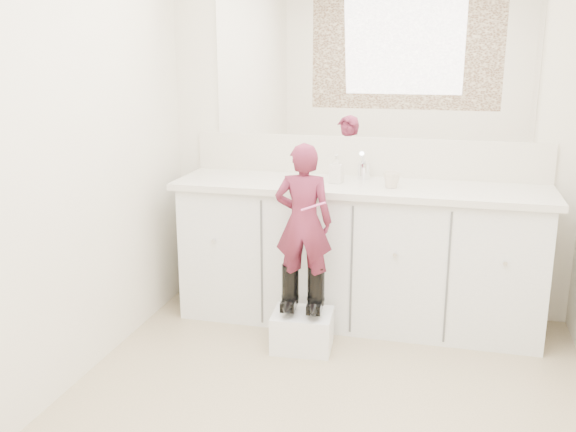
# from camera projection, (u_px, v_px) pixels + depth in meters

# --- Properties ---
(floor) EXTENTS (3.00, 3.00, 0.00)m
(floor) POSITION_uv_depth(u_px,v_px,m) (318.00, 423.00, 2.99)
(floor) COLOR #8F805D
(floor) RESTS_ON ground
(wall_back) EXTENTS (2.60, 0.00, 2.60)m
(wall_back) POSITION_uv_depth(u_px,v_px,m) (368.00, 127.00, 4.09)
(wall_back) COLOR beige
(wall_back) RESTS_ON floor
(wall_front) EXTENTS (2.60, 0.00, 2.60)m
(wall_front) POSITION_uv_depth(u_px,v_px,m) (171.00, 304.00, 1.28)
(wall_front) COLOR beige
(wall_front) RESTS_ON floor
(wall_left) EXTENTS (0.00, 3.00, 3.00)m
(wall_left) POSITION_uv_depth(u_px,v_px,m) (48.00, 157.00, 2.99)
(wall_left) COLOR beige
(wall_left) RESTS_ON floor
(vanity_cabinet) EXTENTS (2.20, 0.55, 0.85)m
(vanity_cabinet) POSITION_uv_depth(u_px,v_px,m) (358.00, 256.00, 4.03)
(vanity_cabinet) COLOR silver
(vanity_cabinet) RESTS_ON floor
(countertop) EXTENTS (2.28, 0.58, 0.04)m
(countertop) POSITION_uv_depth(u_px,v_px,m) (360.00, 187.00, 3.90)
(countertop) COLOR beige
(countertop) RESTS_ON vanity_cabinet
(backsplash) EXTENTS (2.28, 0.03, 0.25)m
(backsplash) POSITION_uv_depth(u_px,v_px,m) (367.00, 157.00, 4.12)
(backsplash) COLOR beige
(backsplash) RESTS_ON countertop
(mirror) EXTENTS (2.00, 0.02, 1.00)m
(mirror) POSITION_uv_depth(u_px,v_px,m) (370.00, 56.00, 3.96)
(mirror) COLOR white
(mirror) RESTS_ON wall_back
(dot_panel) EXTENTS (2.00, 0.01, 1.20)m
(dot_panel) POSITION_uv_depth(u_px,v_px,m) (162.00, 72.00, 1.17)
(dot_panel) COLOR #472819
(dot_panel) RESTS_ON wall_front
(faucet) EXTENTS (0.08, 0.08, 0.10)m
(faucet) POSITION_uv_depth(u_px,v_px,m) (364.00, 171.00, 4.04)
(faucet) COLOR silver
(faucet) RESTS_ON countertop
(cup) EXTENTS (0.11, 0.11, 0.10)m
(cup) POSITION_uv_depth(u_px,v_px,m) (392.00, 180.00, 3.78)
(cup) COLOR beige
(cup) RESTS_ON countertop
(soap_bottle) EXTENTS (0.09, 0.09, 0.17)m
(soap_bottle) POSITION_uv_depth(u_px,v_px,m) (336.00, 169.00, 3.92)
(soap_bottle) COLOR silver
(soap_bottle) RESTS_ON countertop
(step_stool) EXTENTS (0.36, 0.31, 0.22)m
(step_stool) POSITION_uv_depth(u_px,v_px,m) (302.00, 330.00, 3.71)
(step_stool) COLOR white
(step_stool) RESTS_ON floor
(boot_left) EXTENTS (0.12, 0.20, 0.28)m
(boot_left) POSITION_uv_depth(u_px,v_px,m) (290.00, 288.00, 3.67)
(boot_left) COLOR black
(boot_left) RESTS_ON step_stool
(boot_right) EXTENTS (0.12, 0.20, 0.28)m
(boot_right) POSITION_uv_depth(u_px,v_px,m) (316.00, 290.00, 3.64)
(boot_right) COLOR black
(boot_right) RESTS_ON step_stool
(toddler) EXTENTS (0.34, 0.24, 0.88)m
(toddler) POSITION_uv_depth(u_px,v_px,m) (303.00, 222.00, 3.55)
(toddler) COLOR #9C305A
(toddler) RESTS_ON step_stool
(toothbrush) EXTENTS (0.14, 0.02, 0.06)m
(toothbrush) POSITION_uv_depth(u_px,v_px,m) (313.00, 206.00, 3.44)
(toothbrush) COLOR pink
(toothbrush) RESTS_ON toddler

